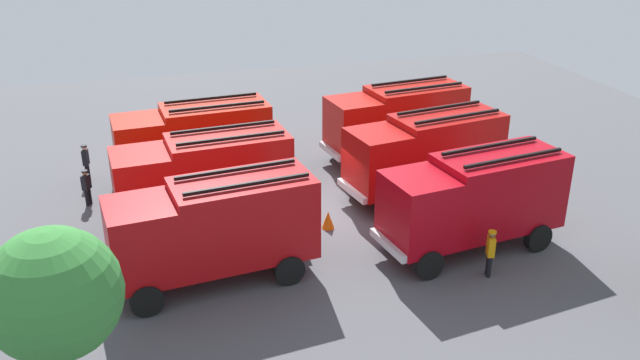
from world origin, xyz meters
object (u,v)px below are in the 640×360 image
Objects in this scene: fire_truck_0 at (397,119)px; firefighter_2 at (86,161)px; fire_truck_1 at (194,139)px; firefighter_1 at (490,251)px; fire_truck_4 at (474,197)px; fire_truck_5 at (214,226)px; fire_truck_3 at (204,175)px; tree_2 at (54,295)px; fire_truck_2 at (426,151)px; traffic_cone_1 at (133,250)px; firefighter_0 at (87,186)px; traffic_cone_0 at (328,220)px.

fire_truck_0 is 15.20m from firefighter_2.
fire_truck_1 is 4.10× the size of firefighter_1.
fire_truck_4 is 9.68m from fire_truck_5.
fire_truck_3 is at bearing -39.74° from firefighter_2.
firefighter_2 is 16.04m from tree_2.
fire_truck_2 is 12.26× the size of traffic_cone_1.
firefighter_0 is at bearing -37.66° from fire_truck_3.
fire_truck_2 is 13.06m from traffic_cone_1.
firefighter_2 is at bearing -54.84° from fire_truck_3.
fire_truck_0 is at bearing 5.49° from firefighter_2.
firefighter_0 is 13.34m from tree_2.
fire_truck_3 is at bearing -35.95° from fire_truck_4.
tree_2 is at bearing 77.42° from traffic_cone_1.
firefighter_0 is 17.22m from firefighter_1.
firefighter_2 is at bearing -31.51° from fire_truck_2.
fire_truck_1 and fire_truck_3 have the same top height.
fire_truck_0 reaches higher than traffic_cone_1.
traffic_cone_1 is at bearing 30.03° from fire_truck_3.
firefighter_1 is at bearing -5.83° from firefighter_0.
fire_truck_2 and fire_truck_4 have the same top height.
fire_truck_3 and fire_truck_4 have the same top height.
fire_truck_0 is 15.12m from firefighter_0.
tree_2 reaches higher than firefighter_0.
fire_truck_4 is at bearing 147.67° from fire_truck_3.
traffic_cone_1 is at bearing -47.77° from fire_truck_5.
fire_truck_5 is 5.86m from traffic_cone_0.
fire_truck_4 is at bearing 0.48° from firefighter_0.
fire_truck_4 is 1.01× the size of fire_truck_5.
firefighter_2 is 2.95× the size of traffic_cone_1.
fire_truck_3 is at bearing -99.25° from fire_truck_5.
firefighter_1 is 6.80m from traffic_cone_0.
firefighter_2 reaches higher than traffic_cone_0.
traffic_cone_0 is (4.78, -3.08, -1.78)m from fire_truck_4.
fire_truck_4 is at bearing 171.09° from fire_truck_5.
firefighter_0 is at bearing 162.01° from firefighter_1.
fire_truck_4 reaches higher than traffic_cone_1.
fire_truck_1 is at bearing -5.95° from fire_truck_0.
firefighter_1 is (-13.94, 10.12, 0.11)m from firefighter_0.
firefighter_2 is at bearing -89.73° from tree_2.
fire_truck_5 is at bearing 84.03° from fire_truck_1.
fire_truck_0 is 13.87m from fire_truck_5.
firefighter_0 is (4.85, 1.20, -1.25)m from fire_truck_1.
firefighter_1 reaches higher than traffic_cone_1.
tree_2 is (-0.08, 15.84, 2.54)m from firefighter_2.
fire_truck_2 is 4.18× the size of firefighter_1.
fire_truck_0 is 8.68m from traffic_cone_0.
tree_2 is (4.60, 5.35, 1.41)m from fire_truck_5.
fire_truck_2 is 4.61× the size of firefighter_0.
fire_truck_3 is 9.88× the size of traffic_cone_0.
fire_truck_3 is 4.61m from fire_truck_5.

